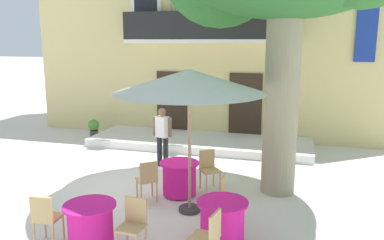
# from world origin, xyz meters

# --- Properties ---
(ground_plane) EXTENTS (120.00, 120.00, 0.00)m
(ground_plane) POSITION_xyz_m (0.00, 0.00, 0.00)
(ground_plane) COLOR silver
(building_facade) EXTENTS (13.00, 5.09, 7.50)m
(building_facade) POSITION_xyz_m (0.67, 6.99, 3.75)
(building_facade) COLOR #DBC67F
(building_facade) RESTS_ON ground
(entrance_step_platform) EXTENTS (7.08, 2.23, 0.25)m
(entrance_step_platform) POSITION_xyz_m (0.67, 3.89, 0.12)
(entrance_step_platform) COLOR silver
(entrance_step_platform) RESTS_ON ground
(cafe_table_near_tree) EXTENTS (0.86, 0.86, 0.76)m
(cafe_table_near_tree) POSITION_xyz_m (1.25, -0.21, 0.39)
(cafe_table_near_tree) COLOR #DB1984
(cafe_table_near_tree) RESTS_ON ground
(cafe_chair_near_tree_0) EXTENTS (0.56, 0.56, 0.91)m
(cafe_chair_near_tree_0) POSITION_xyz_m (0.71, -0.73, 0.53)
(cafe_chair_near_tree_0) COLOR tan
(cafe_chair_near_tree_0) RESTS_ON ground
(cafe_chair_near_tree_1) EXTENTS (0.56, 0.56, 0.91)m
(cafe_chair_near_tree_1) POSITION_xyz_m (1.79, 0.32, 0.53)
(cafe_chair_near_tree_1) COLOR tan
(cafe_chair_near_tree_1) RESTS_ON ground
(cafe_table_middle) EXTENTS (0.86, 0.86, 0.76)m
(cafe_table_middle) POSITION_xyz_m (0.50, -2.72, 0.39)
(cafe_table_middle) COLOR #DB1984
(cafe_table_middle) RESTS_ON ground
(cafe_chair_middle_0) EXTENTS (0.44, 0.44, 0.91)m
(cafe_chair_middle_0) POSITION_xyz_m (-0.23, -2.88, 0.53)
(cafe_chair_middle_0) COLOR tan
(cafe_chair_middle_0) RESTS_ON ground
(cafe_chair_middle_1) EXTENTS (0.42, 0.42, 0.91)m
(cafe_chair_middle_1) POSITION_xyz_m (1.26, -2.69, 0.53)
(cafe_chair_middle_1) COLOR tan
(cafe_chair_middle_1) RESTS_ON ground
(cafe_table_front) EXTENTS (0.86, 0.86, 0.76)m
(cafe_table_front) POSITION_xyz_m (2.57, -2.03, 0.39)
(cafe_table_front) COLOR #DB1984
(cafe_table_front) RESTS_ON ground
(cafe_chair_front_0) EXTENTS (0.47, 0.47, 0.91)m
(cafe_chair_front_0) POSITION_xyz_m (2.51, -2.78, 0.53)
(cafe_chair_front_0) COLOR tan
(cafe_chair_front_0) RESTS_ON ground
(cafe_chair_front_1) EXTENTS (0.42, 0.42, 0.91)m
(cafe_chair_front_1) POSITION_xyz_m (2.53, -1.27, 0.53)
(cafe_chair_front_1) COLOR tan
(cafe_chair_front_1) RESTS_ON ground
(cafe_umbrella) EXTENTS (2.90, 2.90, 2.85)m
(cafe_umbrella) POSITION_xyz_m (1.69, -0.94, 2.61)
(cafe_umbrella) COLOR #997A56
(cafe_umbrella) RESTS_ON ground
(ground_planter_left) EXTENTS (0.38, 0.38, 0.64)m
(ground_planter_left) POSITION_xyz_m (-3.22, 3.99, 0.36)
(ground_planter_left) COLOR #47423D
(ground_planter_left) RESTS_ON ground
(pedestrian_near_entrance) EXTENTS (0.53, 0.34, 1.61)m
(pedestrian_near_entrance) POSITION_xyz_m (0.20, 1.62, 0.91)
(pedestrian_near_entrance) COLOR #232328
(pedestrian_near_entrance) RESTS_ON ground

